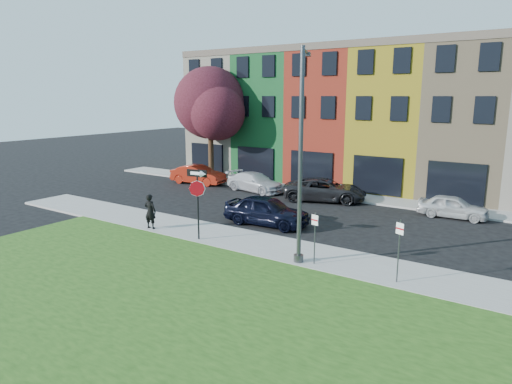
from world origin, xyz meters
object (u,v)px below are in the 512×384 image
Objects in this scene: man at (150,211)px; sedan_near at (266,210)px; stop_sign at (197,190)px; street_lamp at (301,157)px.

man reaches higher than sedan_near.
stop_sign is 5.66m from street_lamp.
street_lamp is (4.20, -4.05, 3.63)m from sedan_near.
sedan_near is at bearing 64.83° from stop_sign.
street_lamp reaches higher than man.
stop_sign is 1.86× the size of man.
sedan_near is (4.36, 4.24, -0.23)m from man.
man is at bearing 169.18° from stop_sign.
sedan_near is at bearing 113.24° from street_lamp.
stop_sign is 4.72m from sedan_near.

